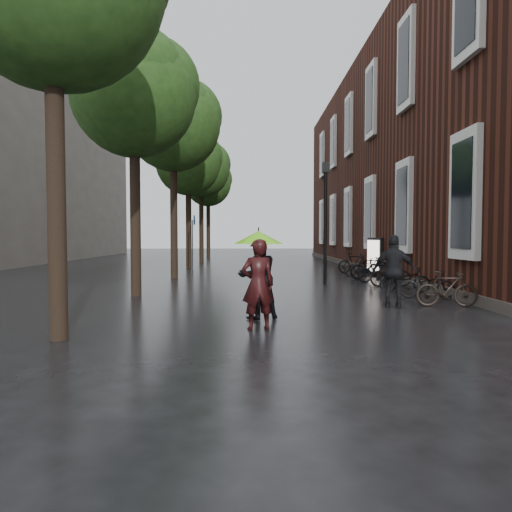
{
  "coord_description": "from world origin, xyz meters",
  "views": [
    {
      "loc": [
        -0.59,
        -7.15,
        1.86
      ],
      "look_at": [
        -0.39,
        5.78,
        1.29
      ],
      "focal_mm": 32.0,
      "sensor_mm": 36.0,
      "label": 1
    }
  ],
  "objects_px": {
    "person_burgundy": "(258,284)",
    "parked_bicycles": "(384,272)",
    "person_black": "(258,277)",
    "pedestrian_walking": "(394,271)",
    "lamp_post": "(325,211)",
    "ad_lightbox": "(376,257)"
  },
  "relations": [
    {
      "from": "person_burgundy",
      "to": "pedestrian_walking",
      "type": "bearing_deg",
      "value": -153.46
    },
    {
      "from": "pedestrian_walking",
      "to": "person_burgundy",
      "type": "bearing_deg",
      "value": 54.31
    },
    {
      "from": "person_burgundy",
      "to": "ad_lightbox",
      "type": "bearing_deg",
      "value": -126.22
    },
    {
      "from": "person_burgundy",
      "to": "parked_bicycles",
      "type": "bearing_deg",
      "value": -131.63
    },
    {
      "from": "person_burgundy",
      "to": "parked_bicycles",
      "type": "height_order",
      "value": "person_burgundy"
    },
    {
      "from": "person_black",
      "to": "pedestrian_walking",
      "type": "bearing_deg",
      "value": -175.33
    },
    {
      "from": "pedestrian_walking",
      "to": "ad_lightbox",
      "type": "bearing_deg",
      "value": -85.91
    },
    {
      "from": "parked_bicycles",
      "to": "lamp_post",
      "type": "relative_size",
      "value": 2.46
    },
    {
      "from": "pedestrian_walking",
      "to": "lamp_post",
      "type": "height_order",
      "value": "lamp_post"
    },
    {
      "from": "person_burgundy",
      "to": "parked_bicycles",
      "type": "distance_m",
      "value": 9.79
    },
    {
      "from": "person_black",
      "to": "parked_bicycles",
      "type": "height_order",
      "value": "person_black"
    },
    {
      "from": "person_black",
      "to": "parked_bicycles",
      "type": "xyz_separation_m",
      "value": [
        4.98,
        7.24,
        -0.49
      ]
    },
    {
      "from": "lamp_post",
      "to": "ad_lightbox",
      "type": "bearing_deg",
      "value": 50.5
    },
    {
      "from": "pedestrian_walking",
      "to": "lamp_post",
      "type": "relative_size",
      "value": 0.41
    },
    {
      "from": "person_burgundy",
      "to": "person_black",
      "type": "bearing_deg",
      "value": -102.11
    },
    {
      "from": "person_black",
      "to": "ad_lightbox",
      "type": "bearing_deg",
      "value": -136.91
    },
    {
      "from": "person_burgundy",
      "to": "person_black",
      "type": "xyz_separation_m",
      "value": [
        0.03,
        1.16,
        0.05
      ]
    },
    {
      "from": "person_burgundy",
      "to": "ad_lightbox",
      "type": "height_order",
      "value": "person_burgundy"
    },
    {
      "from": "ad_lightbox",
      "to": "lamp_post",
      "type": "distance_m",
      "value": 5.05
    },
    {
      "from": "person_burgundy",
      "to": "lamp_post",
      "type": "bearing_deg",
      "value": -118.84
    },
    {
      "from": "person_black",
      "to": "parked_bicycles",
      "type": "bearing_deg",
      "value": -143.83
    },
    {
      "from": "person_black",
      "to": "ad_lightbox",
      "type": "relative_size",
      "value": 1.07
    }
  ]
}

